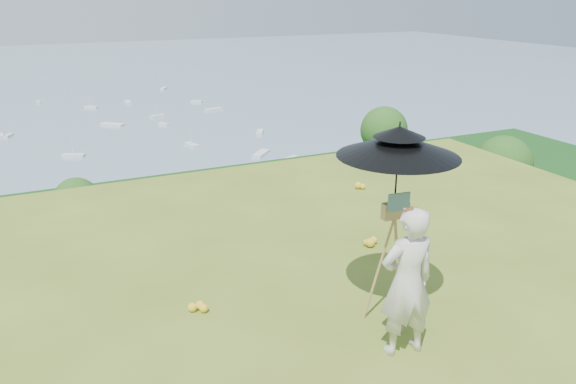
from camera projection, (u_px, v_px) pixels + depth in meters
name	position (u px, v px, depth m)	size (l,w,h in m)	color
ground	(366.00, 355.00, 5.96)	(14.00, 14.00, 0.00)	#536A1E
shoreline_tier	(78.00, 278.00, 82.15)	(170.00, 28.00, 8.00)	gray
bay_water	(35.00, 91.00, 222.29)	(700.00, 700.00, 0.00)	#6F8C9E
slope_trees	(98.00, 262.00, 40.90)	(110.00, 50.00, 6.00)	#164A16
harbor_town	(73.00, 237.00, 79.95)	(110.00, 22.00, 5.00)	silver
wildflowers	(354.00, 338.00, 6.15)	(10.00, 10.50, 0.12)	yellow
painter	(407.00, 282.00, 5.76)	(0.61, 0.40, 1.66)	beige
field_easel	(392.00, 258.00, 6.34)	(0.61, 0.61, 1.60)	olive
sun_umbrella	(397.00, 170.00, 6.01)	(1.32, 1.32, 1.04)	black
painter_cap	(413.00, 211.00, 5.49)	(0.18, 0.22, 0.10)	#CB726F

